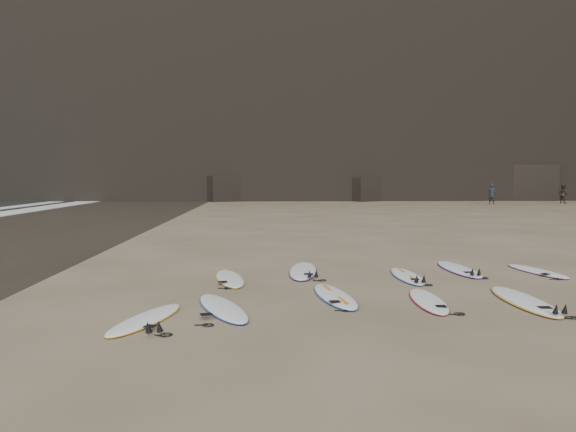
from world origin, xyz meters
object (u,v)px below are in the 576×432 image
Objects in this scene: surfboard_3 at (428,300)px; person_b at (563,194)px; surfboard_1 at (223,307)px; surfboard_6 at (303,270)px; surfboard_2 at (335,296)px; surfboard_7 at (407,276)px; surfboard_5 at (230,278)px; surfboard_4 at (524,300)px; surfboard_0 at (146,319)px; surfboard_8 at (459,269)px; person_a at (492,194)px; surfboard_9 at (537,271)px.

person_b reaches higher than surfboard_3.
surfboard_6 is at bearing 46.76° from surfboard_1.
surfboard_7 is (2.02, 2.16, -0.00)m from surfboard_2.
surfboard_5 is (-3.92, 2.55, 0.00)m from surfboard_3.
surfboard_5 is 2.01m from surfboard_6.
surfboard_0 is at bearing -170.17° from surfboard_4.
person_a is (14.98, 33.87, 0.86)m from surfboard_8.
surfboard_4 reaches higher than surfboard_0.
person_a is (20.71, 37.84, 0.87)m from surfboard_1.
surfboard_8 reaches higher than surfboard_0.
surfboard_0 is 1.01× the size of surfboard_9.
surfboard_1 reaches higher than surfboard_0.
surfboard_9 is at bearing 101.96° from person_a.
person_a is at bearing 76.18° from person_b.
surfboard_2 is 1.80m from surfboard_3.
surfboard_1 is 5.70m from surfboard_4.
surfboard_3 is (3.88, 0.41, -0.00)m from surfboard_1.
surfboard_2 is 3.59m from surfboard_4.
surfboard_6 reaches higher than surfboard_3.
surfboard_2 reaches higher than surfboard_3.
surfboard_6 is at bearing 118.31° from person_b.
surfboard_9 is at bearing 9.40° from surfboard_7.
surfboard_5 is at bearing 90.20° from surfboard_0.
surfboard_0 is 1.43m from surfboard_1.
person_b reaches higher than surfboard_8.
surfboard_0 is 0.96× the size of surfboard_7.
surfboard_1 is at bearing -146.47° from surfboard_8.
surfboard_3 is 1.82m from surfboard_4.
surfboard_2 is 2.96m from surfboard_7.
surfboard_6 is 1.22× the size of surfboard_9.
surfboard_7 is (4.21, 0.11, -0.00)m from surfboard_5.
surfboard_6 is 1.16× the size of surfboard_7.
surfboard_6 is 1.04× the size of surfboard_8.
surfboard_0 is at bearing -117.77° from surfboard_5.
surfboard_4 is at bearing -130.58° from surfboard_9.
surfboard_2 is 1.35× the size of person_a.
surfboard_9 is at bearing 44.67° from surfboard_3.
surfboard_4 is at bearing 125.12° from person_b.
surfboard_5 is at bearing -146.03° from surfboard_6.
surfboard_0 is at bearing -164.34° from surfboard_9.
person_a is at bearing 65.02° from surfboard_7.
surfboard_7 is at bearing 53.12° from surfboard_0.
surfboard_1 is at bearing -164.66° from surfboard_2.
person_b is at bearing 42.45° from surfboard_5.
person_a is (21.93, 38.58, 0.87)m from surfboard_0.
surfboard_2 is 0.91× the size of surfboard_4.
surfboard_4 is 1.15× the size of surfboard_5.
surfboard_0 is at bearing -161.46° from surfboard_2.
surfboard_7 is 3.48m from surfboard_9.
surfboard_2 is 41.35m from person_a.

